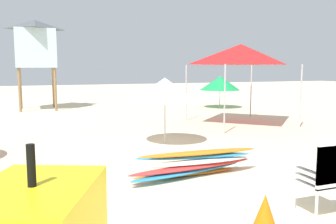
# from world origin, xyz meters

# --- Properties ---
(stacked_plastic_chairs) EXTENTS (0.48, 0.48, 1.11)m
(stacked_plastic_chairs) POSITION_xyz_m (1.24, 0.00, 0.65)
(stacked_plastic_chairs) COLOR silver
(stacked_plastic_chairs) RESTS_ON ground
(surfboard_pile) EXTENTS (2.63, 0.84, 0.48)m
(surfboard_pile) POSITION_xyz_m (0.38, 2.31, 0.24)
(surfboard_pile) COLOR orange
(surfboard_pile) RESTS_ON ground
(popup_canopy) EXTENTS (2.97, 2.97, 2.86)m
(popup_canopy) POSITION_xyz_m (4.60, 7.42, 2.49)
(popup_canopy) COLOR #B2B2B7
(popup_canopy) RESTS_ON ground
(lifeguard_tower) EXTENTS (1.98, 1.98, 4.28)m
(lifeguard_tower) POSITION_xyz_m (-2.10, 14.78, 3.16)
(lifeguard_tower) COLOR olive
(lifeguard_tower) RESTS_ON ground
(beach_umbrella_mid) EXTENTS (1.76, 1.76, 1.76)m
(beach_umbrella_mid) POSITION_xyz_m (0.90, 5.20, 1.46)
(beach_umbrella_mid) COLOR beige
(beach_umbrella_mid) RESTS_ON ground
(beach_umbrella_far) EXTENTS (2.02, 2.02, 1.61)m
(beach_umbrella_far) POSITION_xyz_m (6.55, 12.36, 1.26)
(beach_umbrella_far) COLOR beige
(beach_umbrella_far) RESTS_ON ground
(traffic_cone_near) EXTENTS (0.38, 0.38, 0.54)m
(traffic_cone_near) POSITION_xyz_m (0.14, -0.23, 0.27)
(traffic_cone_near) COLOR orange
(traffic_cone_near) RESTS_ON ground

